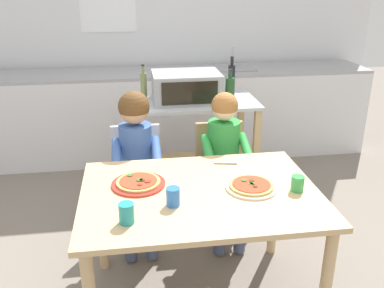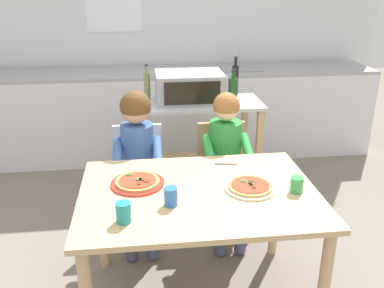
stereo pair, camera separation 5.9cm
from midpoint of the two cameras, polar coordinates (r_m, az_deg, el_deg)
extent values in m
plane|color=slate|center=(3.52, -2.26, -8.90)|extent=(10.40, 10.40, 0.00)
cube|color=silver|center=(4.66, -4.79, 16.23)|extent=(4.68, 0.12, 2.70)
cube|color=silver|center=(4.45, -4.06, 3.93)|extent=(4.21, 0.60, 0.87)
cube|color=#9E9EA3|center=(4.33, -4.22, 9.61)|extent=(4.21, 0.60, 0.03)
cube|color=gray|center=(4.44, 5.44, 10.05)|extent=(0.40, 0.33, 0.02)
cylinder|color=#B7BABF|center=(4.54, 5.13, 11.62)|extent=(0.02, 0.02, 0.20)
cube|color=#B7BABF|center=(3.40, 0.01, 5.76)|extent=(0.97, 0.58, 0.02)
cube|color=tan|center=(3.59, 0.01, -2.75)|extent=(0.89, 0.53, 0.02)
cube|color=tan|center=(3.28, -7.06, -3.11)|extent=(0.05, 0.05, 0.84)
cube|color=tan|center=(3.41, 8.04, -2.19)|extent=(0.05, 0.05, 0.84)
cube|color=tan|center=(3.74, -7.30, 0.06)|extent=(0.05, 0.05, 0.84)
cube|color=tan|center=(3.85, 6.03, 0.78)|extent=(0.05, 0.05, 0.84)
cube|color=#999BA0|center=(3.35, -1.28, 7.72)|extent=(0.53, 0.39, 0.23)
cube|color=black|center=(3.16, -0.83, 6.86)|extent=(0.42, 0.01, 0.17)
cylinder|color=black|center=(3.20, 2.46, 5.80)|extent=(0.02, 0.01, 0.02)
cylinder|color=olive|center=(3.43, -7.02, 7.77)|extent=(0.05, 0.05, 0.21)
cylinder|color=olive|center=(3.40, -7.12, 9.92)|extent=(0.02, 0.02, 0.06)
cylinder|color=black|center=(3.40, -7.15, 10.49)|extent=(0.03, 0.03, 0.01)
cylinder|color=#1E4723|center=(3.25, 4.60, 7.06)|extent=(0.07, 0.07, 0.21)
cylinder|color=#1E4723|center=(3.22, 4.67, 9.33)|extent=(0.03, 0.03, 0.05)
cylinder|color=black|center=(3.21, 4.69, 9.91)|extent=(0.03, 0.03, 0.01)
cylinder|color=black|center=(3.58, 4.86, 8.66)|extent=(0.06, 0.06, 0.24)
cylinder|color=black|center=(3.55, 4.94, 11.00)|extent=(0.03, 0.03, 0.06)
cylinder|color=black|center=(3.54, 4.96, 11.59)|extent=(0.03, 0.03, 0.01)
cube|color=tan|center=(2.27, 0.37, -6.67)|extent=(1.26, 0.91, 0.03)
cylinder|color=tan|center=(2.31, 16.82, -18.03)|extent=(0.06, 0.06, 0.70)
cylinder|color=tan|center=(2.79, -12.80, -10.09)|extent=(0.06, 0.06, 0.70)
cylinder|color=tan|center=(2.91, 10.44, -8.43)|extent=(0.06, 0.06, 0.70)
cube|color=silver|center=(2.99, -7.85, -5.39)|extent=(0.36, 0.36, 0.04)
cube|color=silver|center=(3.06, -8.09, -0.86)|extent=(0.34, 0.03, 0.38)
cylinder|color=silver|center=(2.97, -4.64, -10.31)|extent=(0.03, 0.03, 0.42)
cylinder|color=silver|center=(2.97, -10.51, -10.62)|extent=(0.03, 0.03, 0.42)
cylinder|color=silver|center=(3.23, -5.02, -7.50)|extent=(0.03, 0.03, 0.42)
cylinder|color=silver|center=(3.23, -10.38, -7.79)|extent=(0.03, 0.03, 0.42)
cube|color=tan|center=(3.03, 3.58, -4.81)|extent=(0.36, 0.36, 0.04)
cube|color=tan|center=(3.10, 3.06, -0.36)|extent=(0.34, 0.03, 0.38)
cylinder|color=tan|center=(3.05, 6.87, -9.56)|extent=(0.03, 0.03, 0.42)
cylinder|color=tan|center=(2.99, 1.21, -10.06)|extent=(0.03, 0.03, 0.42)
cylinder|color=tan|center=(3.30, 5.53, -6.89)|extent=(0.03, 0.03, 0.42)
cylinder|color=tan|center=(3.24, 0.33, -7.30)|extent=(0.03, 0.03, 0.42)
cube|color=#424C6B|center=(2.85, -6.43, -5.87)|extent=(0.10, 0.30, 0.10)
cylinder|color=#424C6B|center=(2.86, -6.11, -11.34)|extent=(0.08, 0.08, 0.44)
cube|color=#424C6B|center=(2.85, -9.25, -6.02)|extent=(0.10, 0.30, 0.10)
cylinder|color=#424C6B|center=(2.86, -8.97, -11.49)|extent=(0.08, 0.08, 0.44)
cylinder|color=#3D60A8|center=(2.79, -5.43, -1.06)|extent=(0.06, 0.26, 0.15)
cylinder|color=#3D60A8|center=(2.79, -10.77, -1.35)|extent=(0.06, 0.26, 0.15)
cylinder|color=#3D60A8|center=(2.89, -8.09, -1.17)|extent=(0.22, 0.22, 0.40)
sphere|color=tan|center=(2.79, -8.42, 4.66)|extent=(0.20, 0.20, 0.20)
sphere|color=brown|center=(2.78, -8.44, 5.01)|extent=(0.21, 0.21, 0.21)
cube|color=#424C6B|center=(2.91, 5.52, -5.23)|extent=(0.10, 0.30, 0.10)
cylinder|color=#424C6B|center=(2.92, 5.95, -10.58)|extent=(0.08, 0.08, 0.44)
cube|color=#424C6B|center=(2.88, 2.80, -5.43)|extent=(0.10, 0.30, 0.10)
cylinder|color=#424C6B|center=(2.89, 3.21, -10.84)|extent=(0.08, 0.08, 0.44)
cylinder|color=green|center=(2.86, 6.67, -0.50)|extent=(0.06, 0.26, 0.15)
cylinder|color=green|center=(2.81, 1.53, -0.80)|extent=(0.06, 0.26, 0.15)
cylinder|color=green|center=(2.93, 3.69, -0.63)|extent=(0.22, 0.22, 0.40)
sphere|color=beige|center=(2.84, 3.83, 4.89)|extent=(0.17, 0.17, 0.17)
sphere|color=#9E6633|center=(2.83, 3.84, 5.19)|extent=(0.18, 0.18, 0.18)
cylinder|color=red|center=(2.34, -7.95, -5.36)|extent=(0.29, 0.29, 0.01)
cylinder|color=tan|center=(2.34, -7.96, -5.10)|extent=(0.24, 0.24, 0.01)
cylinder|color=#B23D23|center=(2.33, -7.97, -4.93)|extent=(0.20, 0.20, 0.00)
cylinder|color=#386628|center=(2.39, -9.07, -4.19)|extent=(0.03, 0.03, 0.01)
cylinder|color=maroon|center=(2.31, -6.74, -5.03)|extent=(0.03, 0.03, 0.01)
cylinder|color=maroon|center=(2.28, -7.77, -5.42)|extent=(0.02, 0.02, 0.01)
cylinder|color=#563319|center=(2.33, -7.43, -4.85)|extent=(0.03, 0.03, 0.01)
cylinder|color=#386628|center=(2.33, -7.81, -4.83)|extent=(0.03, 0.03, 0.01)
cylinder|color=beige|center=(2.30, 7.26, -5.83)|extent=(0.28, 0.28, 0.01)
cylinder|color=tan|center=(2.30, 7.27, -5.56)|extent=(0.24, 0.24, 0.01)
cylinder|color=#B23D23|center=(2.29, 7.28, -5.38)|extent=(0.20, 0.20, 0.00)
cylinder|color=#563319|center=(2.32, 7.34, -4.90)|extent=(0.03, 0.03, 0.01)
cylinder|color=#386628|center=(2.32, 6.32, -4.90)|extent=(0.03, 0.03, 0.01)
cylinder|color=#386628|center=(2.29, 7.36, -5.30)|extent=(0.03, 0.03, 0.01)
cylinder|color=#DBC666|center=(2.29, 7.25, -5.35)|extent=(0.02, 0.02, 0.01)
cylinder|color=#563319|center=(2.27, 7.78, -5.67)|extent=(0.02, 0.02, 0.01)
cylinder|color=green|center=(2.31, 13.32, -5.21)|extent=(0.07, 0.07, 0.08)
cylinder|color=blue|center=(2.11, -3.38, -7.11)|extent=(0.07, 0.07, 0.10)
cylinder|color=teal|center=(2.00, -9.67, -9.19)|extent=(0.07, 0.07, 0.10)
cylinder|color=#B7BABF|center=(2.57, 3.87, -2.59)|extent=(0.14, 0.04, 0.01)
camera|label=1|loc=(0.03, -90.68, -0.27)|focal=39.57mm
camera|label=2|loc=(0.03, 89.32, 0.27)|focal=39.57mm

